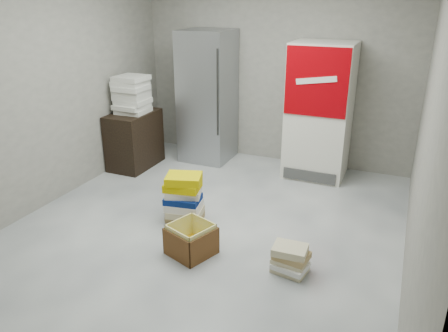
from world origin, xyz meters
The scene contains 10 objects.
ground centered at (0.00, 0.00, 0.00)m, with size 5.00×5.00×0.00m, color silver.
room_shell centered at (0.00, 0.00, 1.80)m, with size 4.04×5.04×2.82m.
steel_fridge centered at (-0.90, 2.13, 0.95)m, with size 0.70×0.72×1.90m.
coke_cooler centered at (0.75, 2.12, 0.90)m, with size 0.80×0.73×1.80m.
wood_shelf centered at (-1.73, 1.40, 0.40)m, with size 0.50×0.80×0.80m, color black.
supply_box_stack centered at (-1.72, 1.40, 1.06)m, with size 0.44×0.45×0.52m.
phonebook_stack_main centered at (-0.29, 0.20, 0.27)m, with size 0.46×0.41×0.55m.
phonebook_stack_side centered at (1.05, -0.27, 0.13)m, with size 0.34×0.30×0.26m.
cardboard_box centered at (0.09, -0.36, 0.13)m, with size 0.50×0.50×0.31m.
bucket_lid centered at (0.06, -0.11, 0.04)m, with size 0.33×0.33×0.09m, color #C28E15.
Camera 1 is at (1.83, -3.59, 2.36)m, focal length 35.00 mm.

